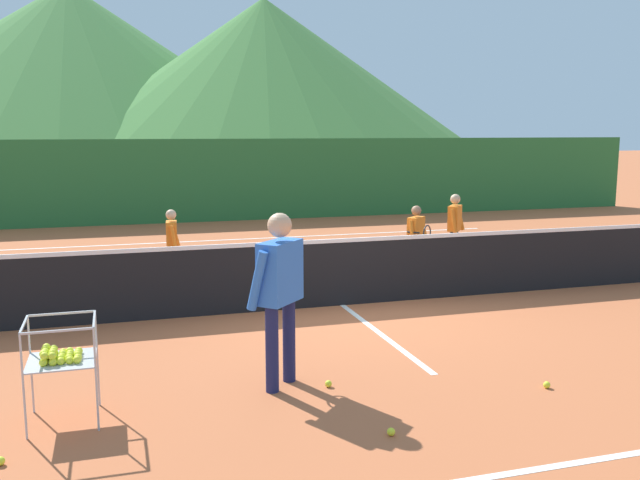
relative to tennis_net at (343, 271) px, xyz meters
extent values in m
plane|color=#BC6038|center=(0.00, 0.00, -0.50)|extent=(120.00, 120.00, 0.00)
cube|color=white|center=(0.00, -5.02, -0.50)|extent=(11.61, 0.08, 0.01)
cube|color=white|center=(0.00, 6.39, -0.50)|extent=(11.61, 0.08, 0.01)
cube|color=white|center=(0.00, 0.00, -0.50)|extent=(0.08, 5.96, 0.01)
cube|color=black|center=(0.00, 0.00, -0.04)|extent=(11.47, 0.02, 0.92)
cube|color=white|center=(0.00, 0.00, 0.45)|extent=(11.47, 0.03, 0.06)
cylinder|color=#191E4C|center=(-1.70, -2.94, -0.07)|extent=(0.13, 0.13, 0.85)
cylinder|color=#191E4C|center=(-1.48, -2.71, -0.07)|extent=(0.13, 0.13, 0.85)
cube|color=blue|center=(-1.59, -2.82, 0.65)|extent=(0.52, 0.53, 0.60)
sphere|color=#DBAD84|center=(-1.59, -2.82, 1.10)|extent=(0.24, 0.24, 0.24)
cylinder|color=blue|center=(-1.84, -2.98, 0.61)|extent=(0.23, 0.23, 0.58)
cylinder|color=blue|center=(-1.42, -2.58, 0.61)|extent=(0.19, 0.19, 0.59)
torus|color=#262628|center=(-1.60, -2.40, 0.55)|extent=(0.22, 0.22, 0.29)
cylinder|color=black|center=(-1.43, -2.57, 0.55)|extent=(0.18, 0.17, 0.03)
cylinder|color=silver|center=(-2.20, 2.22, -0.20)|extent=(0.09, 0.09, 0.61)
cylinder|color=silver|center=(-2.22, 1.98, -0.20)|extent=(0.09, 0.09, 0.61)
cube|color=orange|center=(-2.21, 2.10, 0.32)|extent=(0.20, 0.38, 0.43)
sphere|color=#DBAD84|center=(-2.21, 2.10, 0.64)|extent=(0.17, 0.17, 0.17)
cylinder|color=orange|center=(-2.14, 2.30, 0.30)|extent=(0.17, 0.08, 0.42)
cylinder|color=orange|center=(-2.20, 1.89, 0.29)|extent=(0.13, 0.08, 0.42)
cylinder|color=navy|center=(1.89, 1.53, -0.19)|extent=(0.09, 0.09, 0.61)
cylinder|color=navy|center=(1.71, 1.38, -0.19)|extent=(0.09, 0.09, 0.61)
cube|color=orange|center=(1.80, 1.45, 0.32)|extent=(0.39, 0.36, 0.43)
sphere|color=#996B4C|center=(1.80, 1.45, 0.65)|extent=(0.17, 0.17, 0.17)
cylinder|color=orange|center=(1.99, 1.55, 0.30)|extent=(0.16, 0.17, 0.42)
cylinder|color=orange|center=(1.66, 1.30, 0.29)|extent=(0.13, 0.14, 0.42)
torus|color=#262628|center=(1.83, 1.09, 0.31)|extent=(0.24, 0.20, 0.29)
cylinder|color=black|center=(1.68, 1.28, 0.31)|extent=(0.16, 0.19, 0.03)
cylinder|color=black|center=(2.98, 2.26, -0.17)|extent=(0.10, 0.10, 0.66)
cylinder|color=black|center=(2.82, 2.06, -0.17)|extent=(0.10, 0.10, 0.66)
cube|color=orange|center=(2.90, 2.16, 0.39)|extent=(0.39, 0.42, 0.46)
sphere|color=#DBAD84|center=(2.90, 2.16, 0.74)|extent=(0.18, 0.18, 0.18)
cylinder|color=orange|center=(3.09, 2.30, 0.36)|extent=(0.18, 0.17, 0.45)
cylinder|color=orange|center=(2.78, 1.97, 0.36)|extent=(0.15, 0.14, 0.45)
cylinder|color=#B7B7BC|center=(-3.86, -2.81, -0.05)|extent=(0.02, 0.02, 0.89)
cylinder|color=#B7B7BC|center=(-3.30, -2.81, -0.05)|extent=(0.02, 0.02, 0.89)
cylinder|color=#B7B7BC|center=(-3.86, -3.37, -0.05)|extent=(0.02, 0.02, 0.89)
cylinder|color=#B7B7BC|center=(-3.30, -3.37, -0.05)|extent=(0.02, 0.02, 0.89)
cube|color=#B7B7BC|center=(-3.58, -3.09, 0.05)|extent=(0.56, 0.56, 0.01)
cube|color=#B7B7BC|center=(-3.58, -2.81, 0.39)|extent=(0.56, 0.02, 0.02)
cube|color=#B7B7BC|center=(-3.58, -3.37, 0.39)|extent=(0.56, 0.02, 0.02)
cube|color=#B7B7BC|center=(-3.86, -3.09, 0.39)|extent=(0.02, 0.56, 0.02)
cube|color=#B7B7BC|center=(-3.30, -3.09, 0.39)|extent=(0.02, 0.56, 0.02)
sphere|color=yellow|center=(-3.71, -3.22, 0.08)|extent=(0.07, 0.07, 0.07)
sphere|color=yellow|center=(-3.71, -3.16, 0.08)|extent=(0.07, 0.07, 0.07)
sphere|color=yellow|center=(-3.71, -3.09, 0.09)|extent=(0.07, 0.07, 0.07)
sphere|color=yellow|center=(-3.71, -3.03, 0.08)|extent=(0.07, 0.07, 0.07)
sphere|color=yellow|center=(-3.70, -2.97, 0.09)|extent=(0.07, 0.07, 0.07)
sphere|color=yellow|center=(-3.63, -3.22, 0.08)|extent=(0.07, 0.07, 0.07)
sphere|color=yellow|center=(-3.63, -3.15, 0.08)|extent=(0.07, 0.07, 0.07)
sphere|color=yellow|center=(-3.64, -3.09, 0.09)|extent=(0.07, 0.07, 0.07)
sphere|color=yellow|center=(-3.65, -3.03, 0.08)|extent=(0.07, 0.07, 0.07)
sphere|color=yellow|center=(-3.64, -2.96, 0.08)|extent=(0.07, 0.07, 0.07)
sphere|color=yellow|center=(-3.58, -3.22, 0.08)|extent=(0.07, 0.07, 0.07)
sphere|color=yellow|center=(-3.58, -3.15, 0.09)|extent=(0.07, 0.07, 0.07)
sphere|color=yellow|center=(-3.57, -3.09, 0.08)|extent=(0.07, 0.07, 0.07)
sphere|color=yellow|center=(-3.57, -3.03, 0.09)|extent=(0.07, 0.07, 0.07)
sphere|color=yellow|center=(-3.57, -2.96, 0.08)|extent=(0.07, 0.07, 0.07)
sphere|color=yellow|center=(-3.51, -3.22, 0.08)|extent=(0.07, 0.07, 0.07)
sphere|color=yellow|center=(-3.51, -3.15, 0.08)|extent=(0.07, 0.07, 0.07)
sphere|color=yellow|center=(-3.51, -3.09, 0.09)|extent=(0.07, 0.07, 0.07)
sphere|color=yellow|center=(-3.51, -3.03, 0.08)|extent=(0.07, 0.07, 0.07)
sphere|color=yellow|center=(-3.52, -2.97, 0.09)|extent=(0.07, 0.07, 0.07)
sphere|color=yellow|center=(-3.45, -3.23, 0.09)|extent=(0.07, 0.07, 0.07)
sphere|color=yellow|center=(-3.44, -3.15, 0.08)|extent=(0.07, 0.07, 0.07)
sphere|color=yellow|center=(-3.45, -3.09, 0.09)|extent=(0.07, 0.07, 0.07)
sphere|color=yellow|center=(-3.45, -3.03, 0.08)|extent=(0.07, 0.07, 0.07)
sphere|color=yellow|center=(-3.44, -2.96, 0.08)|extent=(0.07, 0.07, 0.07)
sphere|color=yellow|center=(-3.70, -3.22, 0.14)|extent=(0.07, 0.07, 0.07)
sphere|color=yellow|center=(-3.71, -3.16, 0.14)|extent=(0.07, 0.07, 0.07)
sphere|color=yellow|center=(-3.70, -3.10, 0.14)|extent=(0.07, 0.07, 0.07)
sphere|color=yellow|center=(-3.71, -3.02, 0.14)|extent=(0.07, 0.07, 0.07)
sphere|color=yellow|center=(-3.70, -2.96, 0.14)|extent=(0.07, 0.07, 0.07)
sphere|color=yellow|center=(-3.64, -3.22, 0.14)|extent=(0.07, 0.07, 0.07)
sphere|color=yellow|center=(-3.64, -3.16, 0.14)|extent=(0.07, 0.07, 0.07)
sphere|color=yellow|center=(-3.64, -3.10, 0.14)|extent=(0.07, 0.07, 0.07)
sphere|color=yellow|center=(-3.64, -3.03, 0.14)|extent=(0.07, 0.07, 0.07)
sphere|color=yellow|center=(-0.98, -4.17, -0.47)|extent=(0.07, 0.07, 0.07)
sphere|color=yellow|center=(0.88, -3.63, -0.47)|extent=(0.07, 0.07, 0.07)
sphere|color=yellow|center=(-1.15, -2.99, -0.47)|extent=(0.07, 0.07, 0.07)
sphere|color=yellow|center=(-4.00, -3.79, -0.47)|extent=(0.07, 0.07, 0.07)
cube|color=#286B33|center=(0.00, 9.72, 0.63)|extent=(25.53, 0.08, 2.25)
cone|color=#427A38|center=(-6.58, 66.28, 7.92)|extent=(52.01, 52.01, 16.84)
cone|color=#427A38|center=(10.91, 55.19, 6.72)|extent=(41.45, 41.45, 14.44)
camera|label=1|loc=(-3.09, -9.13, 2.00)|focal=38.67mm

